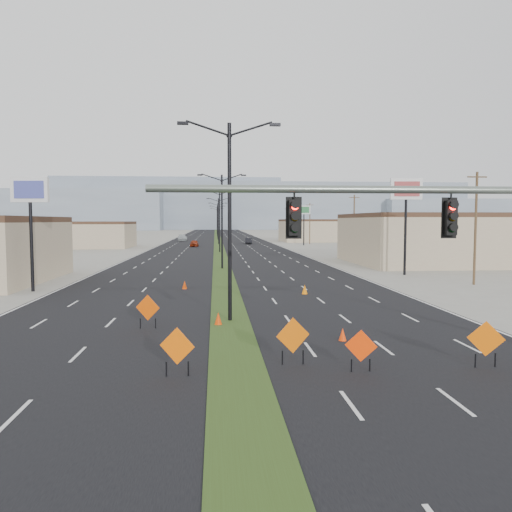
{
  "coord_description": "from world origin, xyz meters",
  "views": [
    {
      "loc": [
        -0.73,
        -13.26,
        5.13
      ],
      "look_at": [
        1.5,
        13.92,
        3.2
      ],
      "focal_mm": 35.0,
      "sensor_mm": 36.0,
      "label": 1
    }
  ],
  "objects": [
    {
      "name": "streetlight_0",
      "position": [
        0.0,
        12.0,
        5.42
      ],
      "size": [
        5.15,
        0.24,
        10.02
      ],
      "color": "black",
      "rests_on": "ground"
    },
    {
      "name": "signal_mast",
      "position": [
        8.56,
        2.0,
        4.79
      ],
      "size": [
        16.3,
        0.6,
        8.0
      ],
      "color": "slate",
      "rests_on": "ground"
    },
    {
      "name": "pole_sign_east_far",
      "position": [
        17.83,
        90.25,
        6.71
      ],
      "size": [
        2.66,
        1.29,
        8.32
      ],
      "rotation": [
        0.0,
        0.0,
        -0.36
      ],
      "color": "black",
      "rests_on": "ground"
    },
    {
      "name": "streetlight_5",
      "position": [
        0.0,
        152.0,
        5.42
      ],
      "size": [
        5.15,
        0.24,
        10.02
      ],
      "color": "black",
      "rests_on": "ground"
    },
    {
      "name": "cone_0",
      "position": [
        -0.61,
        10.99,
        0.33
      ],
      "size": [
        0.48,
        0.48,
        0.65
      ],
      "primitive_type": "cone",
      "rotation": [
        0.0,
        0.0,
        -0.25
      ],
      "color": "#DC3804",
      "rests_on": "ground"
    },
    {
      "name": "streetlight_1",
      "position": [
        0.0,
        40.0,
        5.42
      ],
      "size": [
        5.15,
        0.24,
        10.02
      ],
      "color": "black",
      "rests_on": "ground"
    },
    {
      "name": "streetlight_4",
      "position": [
        0.0,
        124.0,
        5.42
      ],
      "size": [
        5.15,
        0.24,
        10.02
      ],
      "color": "black",
      "rests_on": "ground"
    },
    {
      "name": "mesa_backdrop",
      "position": [
        -30.0,
        320.0,
        16.0
      ],
      "size": [
        140.0,
        50.0,
        32.0
      ],
      "primitive_type": "cube",
      "color": "gray",
      "rests_on": "ground"
    },
    {
      "name": "streetlight_6",
      "position": [
        0.0,
        180.0,
        5.42
      ],
      "size": [
        5.15,
        0.24,
        10.02
      ],
      "color": "black",
      "rests_on": "ground"
    },
    {
      "name": "streetlight_2",
      "position": [
        0.0,
        68.0,
        5.42
      ],
      "size": [
        5.15,
        0.24,
        10.02
      ],
      "color": "black",
      "rests_on": "ground"
    },
    {
      "name": "utility_pole_3",
      "position": [
        20.0,
        130.0,
        4.67
      ],
      "size": [
        1.6,
        0.2,
        9.0
      ],
      "color": "#4C3823",
      "rests_on": "ground"
    },
    {
      "name": "building_se_near",
      "position": [
        34.0,
        45.0,
        2.75
      ],
      "size": [
        36.0,
        18.0,
        5.5
      ],
      "primitive_type": "cube",
      "color": "tan",
      "rests_on": "ground"
    },
    {
      "name": "construction_sign_5",
      "position": [
        8.66,
        3.14,
        0.97
      ],
      "size": [
        1.16,
        0.52,
        1.65
      ],
      "rotation": [
        0.0,
        0.0,
        -0.4
      ],
      "color": "#E75D04",
      "rests_on": "ground"
    },
    {
      "name": "streetlight_3",
      "position": [
        0.0,
        96.0,
        5.42
      ],
      "size": [
        5.15,
        0.24,
        10.02
      ],
      "color": "black",
      "rests_on": "ground"
    },
    {
      "name": "construction_sign_4",
      "position": [
        4.17,
        3.0,
        0.85
      ],
      "size": [
        1.02,
        0.45,
        1.45
      ],
      "rotation": [
        0.0,
        0.0,
        -0.39
      ],
      "color": "#FF3A05",
      "rests_on": "ground"
    },
    {
      "name": "pole_sign_east_near",
      "position": [
        17.19,
        32.53,
        7.4
      ],
      "size": [
        2.99,
        0.61,
        9.1
      ],
      "rotation": [
        0.0,
        0.0,
        -0.08
      ],
      "color": "black",
      "rests_on": "ground"
    },
    {
      "name": "cone_1",
      "position": [
        4.67,
        7.35,
        0.28
      ],
      "size": [
        0.34,
        0.34,
        0.56
      ],
      "primitive_type": "cone",
      "rotation": [
        0.0,
        0.0,
        -0.01
      ],
      "color": "#FF3A05",
      "rests_on": "ground"
    },
    {
      "name": "building_sw_far",
      "position": [
        -32.0,
        85.0,
        2.25
      ],
      "size": [
        30.0,
        14.0,
        4.5
      ],
      "primitive_type": "cube",
      "color": "tan",
      "rests_on": "ground"
    },
    {
      "name": "construction_sign_3",
      "position": [
        2.0,
        4.02,
        1.01
      ],
      "size": [
        1.25,
        0.39,
        1.71
      ],
      "rotation": [
        0.0,
        0.0,
        0.27
      ],
      "color": "#D95904",
      "rests_on": "ground"
    },
    {
      "name": "car_far",
      "position": [
        -9.09,
        114.72,
        0.8
      ],
      "size": [
        2.76,
        5.73,
        1.61
      ],
      "primitive_type": "imported",
      "rotation": [
        0.0,
        0.0,
        0.09
      ],
      "color": "#A9B0B3",
      "rests_on": "ground"
    },
    {
      "name": "car_left",
      "position": [
        -4.88,
        86.02,
        0.66
      ],
      "size": [
        1.71,
        3.91,
        1.31
      ],
      "primitive_type": "imported",
      "rotation": [
        0.0,
        0.0,
        -0.04
      ],
      "color": "maroon",
      "rests_on": "ground"
    },
    {
      "name": "construction_sign_1",
      "position": [
        -2.0,
        3.0,
        0.97
      ],
      "size": [
        1.17,
        0.46,
        1.64
      ],
      "rotation": [
        0.0,
        0.0,
        -0.35
      ],
      "color": "#F45E05",
      "rests_on": "ground"
    },
    {
      "name": "utility_pole_2",
      "position": [
        20.0,
        95.0,
        4.67
      ],
      "size": [
        1.6,
        0.2,
        9.0
      ],
      "color": "#4C3823",
      "rests_on": "ground"
    },
    {
      "name": "car_mid",
      "position": [
        6.63,
        96.81,
        0.67
      ],
      "size": [
        1.56,
        4.12,
        1.34
      ],
      "primitive_type": "imported",
      "rotation": [
        0.0,
        0.0,
        -0.04
      ],
      "color": "black",
      "rests_on": "ground"
    },
    {
      "name": "construction_sign_2",
      "position": [
        -3.94,
        10.48,
        0.96
      ],
      "size": [
        1.16,
        0.45,
        1.63
      ],
      "rotation": [
        0.0,
        0.0,
        -0.35
      ],
      "color": "#D94804",
      "rests_on": "ground"
    },
    {
      "name": "building_se_far",
      "position": [
        38.0,
        110.0,
        2.5
      ],
      "size": [
        44.0,
        16.0,
        5.0
      ],
      "primitive_type": "cube",
      "color": "tan",
      "rests_on": "ground"
    },
    {
      "name": "road_surface",
      "position": [
        0.0,
        100.0,
        0.0
      ],
      "size": [
        25.0,
        400.0,
        0.02
      ],
      "primitive_type": "cube",
      "color": "black",
      "rests_on": "ground"
    },
    {
      "name": "cone_3",
      "position": [
        -3.05,
        24.26,
        0.32
      ],
      "size": [
        0.48,
        0.48,
        0.63
      ],
      "primitive_type": "cone",
      "rotation": [
        0.0,
        0.0,
        0.31
      ],
      "color": "#E63F04",
      "rests_on": "ground"
    },
    {
      "name": "mesa_west",
      "position": [
        -120.0,
        280.0,
        11.0
      ],
      "size": [
        180.0,
        50.0,
        22.0
      ],
      "primitive_type": "cube",
      "color": "gray",
      "rests_on": "ground"
    },
    {
      "name": "median_strip",
      "position": [
        0.0,
        100.0,
        0.0
      ],
      "size": [
        2.0,
        400.0,
        0.04
      ],
      "primitive_type": "cube",
      "color": "#304418",
      "rests_on": "ground"
    },
    {
      "name": "cone_2",
      "position": [
        5.48,
        20.91,
        0.34
      ],
      "size": [
        0.5,
        0.5,
        0.68
      ],
      "primitive_type": "cone",
      "rotation": [
        0.0,
        0.0,
        -0.25
      ],
      "color": "orange",
      "rests_on": "ground"
    },
    {
      "name": "utility_pole_0",
      "position": [
        20.0,
        25.0,
        4.67
      ],
      "size": [
        1.6,
        0.2,
        9.0
      ],
      "color": "#4C3823",
      "rests_on": "ground"
    },
    {
      "name": "utility_pole_1",
      "position": [
        20.0,
        60.0,
        4.67
      ],
      "size": [
        1.6,
        0.2,
        9.0
      ],
      "color": "#4C3823",
      "rests_on": "ground"
    },
    {
      "name": "pole_sign_west",
      "position": [
        -14.0,
        23.98,
        6.66
      ],
      "size": [
        2.71,
        0.63,
        8.25
      ],
      "rotation": [
        0.0,
        0.0,
        -0.1
      ],
      "color": "black",
      "rests_on": "ground"
    },
    {
      "name": "ground",
      "position": [
        0.0,
        0.0,
        0.0
      ],
      "size": [
        600.0,
        600.0,
        0.0
      ],
      "primitive_type": "plane",
      "color": "gray",
      "rests_on": "ground"
    },
    {
      "name": "mesa_east",
      "position": [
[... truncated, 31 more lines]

